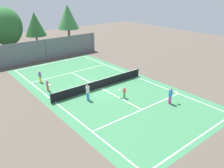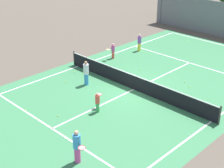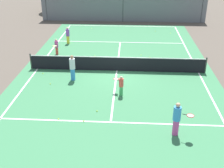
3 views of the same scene
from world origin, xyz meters
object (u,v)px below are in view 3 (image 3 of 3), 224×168
Objects in this scene: player_2 at (68,35)px; tennis_ball_10 at (150,57)px; tennis_ball_7 at (95,56)px; tennis_ball_0 at (43,74)px; tennis_ball_8 at (155,31)px; tennis_ball_3 at (58,119)px; tennis_ball_1 at (84,121)px; player_0 at (56,46)px; player_3 at (177,118)px; tennis_ball_4 at (50,84)px; tennis_ball_5 at (97,111)px; player_1 at (72,68)px; tennis_ball_6 at (92,28)px; tennis_ball_9 at (170,33)px; player_4 at (121,85)px; tennis_ball_2 at (141,55)px.

tennis_ball_10 is at bearing -24.33° from player_2.
player_2 is 21.71× the size of tennis_ball_7.
tennis_ball_8 is (8.21, 10.92, 0.00)m from tennis_ball_0.
tennis_ball_0 is at bearing 112.76° from tennis_ball_3.
tennis_ball_1 is at bearing -105.71° from tennis_ball_8.
tennis_ball_3 is at bearing -81.09° from player_2.
tennis_ball_8 is (5.92, 16.37, 0.00)m from tennis_ball_3.
tennis_ball_7 is at bearing -5.06° from player_0.
player_2 is at bearing 119.96° from player_3.
player_3 is 24.68× the size of tennis_ball_4.
player_0 is 0.76× the size of player_3.
tennis_ball_7 is (-1.05, 8.17, 0.00)m from tennis_ball_5.
player_1 is at bearing -76.49° from player_2.
tennis_ball_1 and tennis_ball_4 have the same top height.
player_3 reaches higher than player_0.
player_3 is at bearing -44.31° from player_1.
player_1 is 12.47m from tennis_ball_6.
player_2 is 12.64m from tennis_ball_1.
player_3 is 24.68× the size of tennis_ball_1.
player_4 is at bearing -108.35° from tennis_ball_9.
tennis_ball_0 is at bearing -154.11° from tennis_ball_10.
player_0 is 9.38m from tennis_ball_5.
player_0 is 18.69× the size of tennis_ball_2.
player_2 is at bearing 117.62° from player_4.
tennis_ball_7 is at bearing -133.86° from tennis_ball_9.
player_1 is 5.05m from tennis_ball_1.
player_4 is 18.14× the size of tennis_ball_2.
player_3 is (7.83, -10.20, 0.20)m from player_0.
player_2 is 0.88× the size of player_3.
player_3 is (5.71, -5.57, 0.00)m from player_1.
tennis_ball_1 is at bearing -69.54° from player_0.
tennis_ball_0 is at bearing -130.43° from tennis_ball_7.
player_1 is at bearing -139.85° from tennis_ball_10.
tennis_ball_0 is at bearing -98.87° from tennis_ball_6.
player_2 is 21.71× the size of tennis_ball_5.
tennis_ball_5 is (4.11, -4.59, 0.00)m from tennis_ball_0.
player_0 reaches higher than player_4.
tennis_ball_6 and tennis_ball_7 have the same top height.
tennis_ball_0 and tennis_ball_4 have the same top height.
tennis_ball_7 is (3.00, -0.27, -0.61)m from player_0.
player_1 is 24.89× the size of tennis_ball_7.
tennis_ball_7 is at bearing -81.30° from tennis_ball_6.
player_4 is at bearing -101.35° from tennis_ball_2.
tennis_ball_5 and tennis_ball_6 have the same top height.
tennis_ball_10 is (6.40, 5.06, 0.00)m from tennis_ball_4.
player_4 is 18.14× the size of tennis_ball_8.
tennis_ball_1 is 9.17m from tennis_ball_7.
tennis_ball_9 is (7.44, 11.18, -0.81)m from player_1.
tennis_ball_2 is (6.56, 0.16, -0.61)m from player_0.
player_1 reaches higher than tennis_ball_6.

